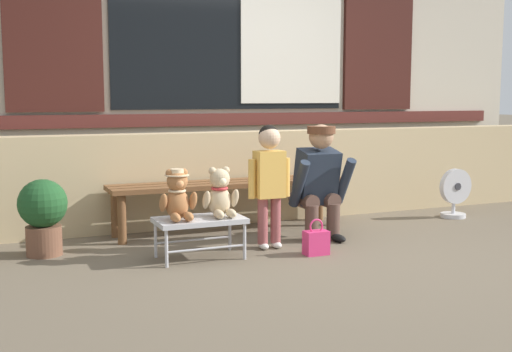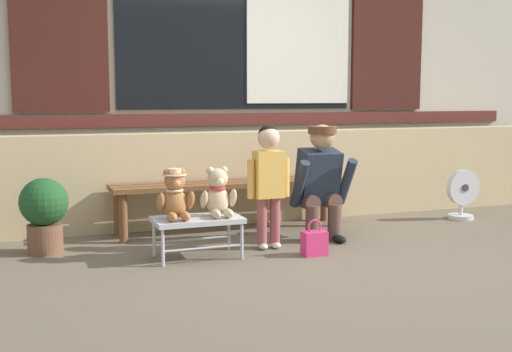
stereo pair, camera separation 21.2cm
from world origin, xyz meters
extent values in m
plane|color=brown|center=(0.00, 0.00, 0.00)|extent=(60.00, 60.00, 0.00)
cube|color=tan|center=(0.00, 1.43, 0.42)|extent=(6.75, 0.25, 0.85)
cube|color=beige|center=(0.00, 1.95, 1.63)|extent=(6.89, 0.20, 3.26)
cube|color=#56231E|center=(0.00, 1.83, 0.95)|extent=(6.34, 0.04, 0.12)
cube|color=black|center=(0.00, 1.84, 1.75)|extent=(2.40, 0.03, 1.40)
cube|color=silver|center=(0.64, 1.82, 1.75)|extent=(1.12, 0.02, 1.29)
cube|color=#3D1914|center=(-1.68, 1.83, 1.75)|extent=(0.84, 0.05, 1.43)
cube|color=#3D1914|center=(1.68, 1.83, 1.75)|extent=(0.84, 0.05, 1.43)
cube|color=brown|center=(-0.33, 0.92, 0.42)|extent=(2.10, 0.11, 0.04)
cube|color=brown|center=(-0.33, 1.06, 0.42)|extent=(2.10, 0.11, 0.04)
cube|color=brown|center=(-0.33, 1.20, 0.42)|extent=(2.10, 0.11, 0.04)
cylinder|color=brown|center=(-1.30, 0.92, 0.20)|extent=(0.07, 0.07, 0.40)
cylinder|color=brown|center=(-1.30, 1.20, 0.20)|extent=(0.07, 0.07, 0.40)
cylinder|color=brown|center=(0.64, 0.92, 0.20)|extent=(0.07, 0.07, 0.40)
cylinder|color=brown|center=(0.64, 1.20, 0.20)|extent=(0.07, 0.07, 0.40)
cube|color=#BCBCC1|center=(-0.87, 0.25, 0.28)|extent=(0.64, 0.36, 0.04)
cylinder|color=#BCBCC1|center=(-1.16, 0.10, 0.13)|extent=(0.02, 0.02, 0.26)
cylinder|color=#BCBCC1|center=(-1.16, 0.40, 0.13)|extent=(0.02, 0.02, 0.26)
cylinder|color=#BCBCC1|center=(-0.58, 0.10, 0.13)|extent=(0.02, 0.02, 0.26)
cylinder|color=#BCBCC1|center=(-0.58, 0.40, 0.13)|extent=(0.02, 0.02, 0.26)
cylinder|color=#BCBCC1|center=(-0.87, 0.10, 0.10)|extent=(0.58, 0.02, 0.02)
cylinder|color=#BCBCC1|center=(-0.87, 0.40, 0.10)|extent=(0.58, 0.02, 0.02)
ellipsoid|color=#A86B3D|center=(-1.03, 0.27, 0.41)|extent=(0.17, 0.14, 0.22)
sphere|color=#A86B3D|center=(-1.03, 0.26, 0.58)|extent=(0.15, 0.15, 0.15)
sphere|color=#E1955B|center=(-1.03, 0.20, 0.56)|extent=(0.06, 0.06, 0.06)
sphere|color=#A86B3D|center=(-1.08, 0.27, 0.63)|extent=(0.06, 0.06, 0.06)
ellipsoid|color=#A86B3D|center=(-1.14, 0.24, 0.43)|extent=(0.06, 0.11, 0.16)
ellipsoid|color=#A86B3D|center=(-1.08, 0.15, 0.33)|extent=(0.06, 0.15, 0.06)
sphere|color=#A86B3D|center=(-0.98, 0.27, 0.63)|extent=(0.06, 0.06, 0.06)
ellipsoid|color=#A86B3D|center=(-0.92, 0.24, 0.43)|extent=(0.06, 0.11, 0.16)
ellipsoid|color=#A86B3D|center=(-0.98, 0.15, 0.33)|extent=(0.06, 0.15, 0.06)
torus|color=beige|center=(-1.03, 0.26, 0.51)|extent=(0.13, 0.13, 0.02)
cylinder|color=beige|center=(-1.03, 0.26, 0.62)|extent=(0.17, 0.17, 0.01)
cylinder|color=beige|center=(-1.03, 0.26, 0.64)|extent=(0.10, 0.10, 0.04)
ellipsoid|color=#CCB289|center=(-0.71, 0.27, 0.41)|extent=(0.17, 0.14, 0.22)
sphere|color=#CCB289|center=(-0.71, 0.26, 0.58)|extent=(0.15, 0.15, 0.15)
sphere|color=#FFEEBB|center=(-0.71, 0.20, 0.56)|extent=(0.06, 0.06, 0.06)
sphere|color=#CCB289|center=(-0.76, 0.27, 0.63)|extent=(0.06, 0.06, 0.06)
ellipsoid|color=#CCB289|center=(-0.82, 0.24, 0.43)|extent=(0.06, 0.11, 0.16)
ellipsoid|color=#CCB289|center=(-0.76, 0.15, 0.33)|extent=(0.06, 0.15, 0.06)
sphere|color=#CCB289|center=(-0.66, 0.27, 0.63)|extent=(0.06, 0.06, 0.06)
ellipsoid|color=#CCB289|center=(-0.60, 0.24, 0.43)|extent=(0.06, 0.11, 0.16)
ellipsoid|color=#CCB289|center=(-0.66, 0.15, 0.33)|extent=(0.06, 0.15, 0.06)
torus|color=red|center=(-0.71, 0.26, 0.51)|extent=(0.13, 0.13, 0.02)
cylinder|color=#994C4C|center=(-0.33, 0.34, 0.22)|extent=(0.08, 0.08, 0.36)
ellipsoid|color=silver|center=(-0.33, 0.32, 0.03)|extent=(0.07, 0.12, 0.05)
cylinder|color=#994C4C|center=(-0.22, 0.34, 0.22)|extent=(0.08, 0.08, 0.36)
ellipsoid|color=silver|center=(-0.22, 0.32, 0.03)|extent=(0.07, 0.12, 0.05)
cube|color=#EAB24C|center=(-0.28, 0.34, 0.58)|extent=(0.22, 0.15, 0.36)
cylinder|color=#EAB24C|center=(-0.42, 0.34, 0.55)|extent=(0.06, 0.06, 0.30)
cylinder|color=#EAB24C|center=(-0.13, 0.34, 0.55)|extent=(0.06, 0.06, 0.30)
sphere|color=#DBB28E|center=(-0.28, 0.34, 0.86)|extent=(0.17, 0.17, 0.17)
sphere|color=black|center=(-0.28, 0.35, 0.88)|extent=(0.16, 0.16, 0.16)
cylinder|color=brown|center=(0.13, 0.40, 0.15)|extent=(0.11, 0.11, 0.30)
cylinder|color=brown|center=(0.13, 0.54, 0.32)|extent=(0.13, 0.32, 0.13)
ellipsoid|color=black|center=(0.13, 0.32, 0.03)|extent=(0.09, 0.20, 0.06)
cylinder|color=brown|center=(0.33, 0.40, 0.15)|extent=(0.11, 0.11, 0.30)
cylinder|color=brown|center=(0.33, 0.54, 0.32)|extent=(0.13, 0.32, 0.13)
ellipsoid|color=black|center=(0.33, 0.32, 0.03)|extent=(0.09, 0.20, 0.06)
cube|color=#232D3D|center=(0.23, 0.51, 0.52)|extent=(0.32, 0.30, 0.47)
cylinder|color=#232D3D|center=(0.02, 0.41, 0.48)|extent=(0.08, 0.28, 0.40)
cylinder|color=#232D3D|center=(0.44, 0.41, 0.48)|extent=(0.08, 0.28, 0.40)
sphere|color=tan|center=(0.23, 0.44, 0.85)|extent=(0.20, 0.20, 0.20)
cylinder|color=brown|center=(0.23, 0.44, 0.91)|extent=(0.23, 0.23, 0.06)
cube|color=brown|center=(0.42, 0.60, 0.38)|extent=(0.10, 0.22, 0.16)
cube|color=#E53370|center=(-0.04, 0.01, 0.09)|extent=(0.18, 0.11, 0.18)
torus|color=#E53370|center=(-0.04, 0.01, 0.22)|extent=(0.11, 0.01, 0.11)
cylinder|color=brown|center=(-1.91, 0.79, 0.11)|extent=(0.26, 0.26, 0.22)
sphere|color=#1E4C23|center=(-1.91, 0.79, 0.39)|extent=(0.36, 0.36, 0.36)
cylinder|color=silver|center=(1.91, 0.80, 0.02)|extent=(0.24, 0.24, 0.04)
cylinder|color=silver|center=(1.91, 0.80, 0.09)|extent=(0.04, 0.04, 0.10)
cylinder|color=silver|center=(1.91, 0.78, 0.31)|extent=(0.34, 0.06, 0.34)
cylinder|color=#333338|center=(1.91, 0.78, 0.31)|extent=(0.07, 0.08, 0.07)
camera|label=1|loc=(-2.28, -4.09, 1.17)|focal=44.77mm
camera|label=2|loc=(-2.08, -4.17, 1.17)|focal=44.77mm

